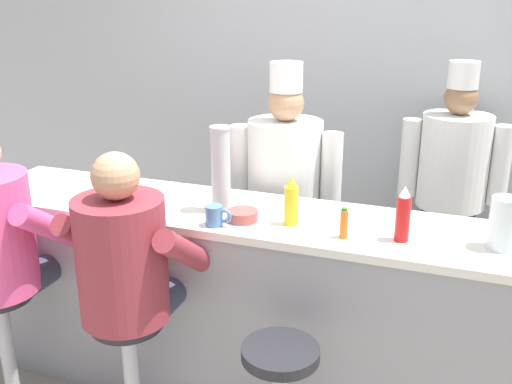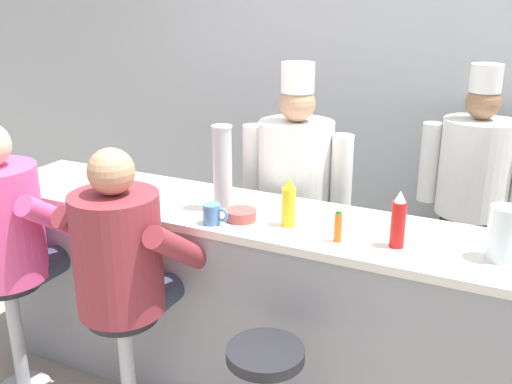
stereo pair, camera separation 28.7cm
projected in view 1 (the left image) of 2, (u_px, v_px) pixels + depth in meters
wall_back at (328, 99)px, 4.23m from camera, size 10.00×0.06×2.70m
diner_counter at (251, 306)px, 3.12m from camera, size 3.03×0.60×1.05m
ketchup_bottle_red at (403, 215)px, 2.59m from camera, size 0.06×0.06×0.25m
mustard_bottle_yellow at (291, 202)px, 2.77m from camera, size 0.06×0.06×0.24m
hot_sauce_bottle_orange at (344, 223)px, 2.63m from camera, size 0.04×0.04×0.14m
water_pitcher_clear at (504, 223)px, 2.51m from camera, size 0.14×0.12×0.23m
breakfast_plate at (128, 197)px, 3.12m from camera, size 0.28×0.28×0.05m
cereal_bowl at (243, 215)px, 2.84m from camera, size 0.15×0.15×0.05m
coffee_mug_blue at (215, 216)px, 2.77m from camera, size 0.13×0.08×0.10m
cup_stack_steel at (221, 169)px, 2.90m from camera, size 0.10×0.10×0.43m
diner_seated_maroon at (127, 266)px, 2.66m from camera, size 0.61×0.60×1.46m
cook_in_whites_near at (284, 195)px, 3.51m from camera, size 0.67×0.43×1.71m
cook_in_whites_far at (451, 183)px, 3.78m from camera, size 0.66×0.42×1.69m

